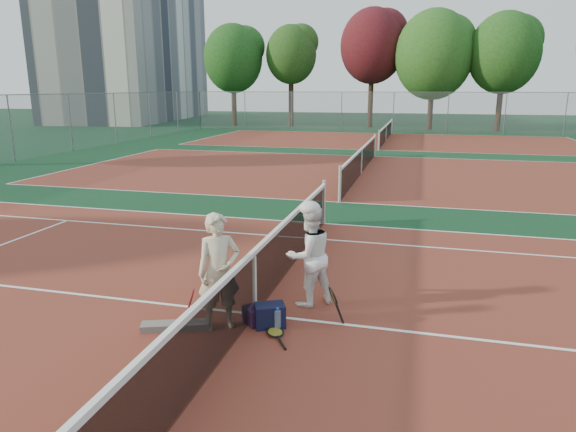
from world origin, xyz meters
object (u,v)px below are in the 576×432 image
Objects in this scene: racket_black_held at (333,306)px; net_main at (255,283)px; apartment_block at (132,47)px; player_b at (309,256)px; player_a at (219,272)px; racket_spare at (275,333)px; sports_bag_purple at (253,316)px; water_bottle at (278,320)px; sports_bag_navy at (270,315)px; racket_red at (192,309)px.

net_main is at bearing -28.90° from racket_black_held.
apartment_block reaches higher than player_b.
player_a reaches higher than racket_spare.
player_b is 0.95m from racket_black_held.
water_bottle is at bearing -16.19° from sports_bag_purple.
racket_spare is (0.82, -0.04, -0.80)m from player_a.
racket_spare is at bearing -57.83° from sports_bag_navy.
player_b is at bearing 40.94° from net_main.
racket_red reaches higher than racket_spare.
net_main is 0.57m from sports_bag_navy.
apartment_block is at bearing 122.47° from net_main.
apartment_block is at bearing 122.36° from sports_bag_purple.
player_a is at bearing 54.53° from racket_spare.
sports_bag_navy is (1.03, 0.35, -0.13)m from racket_red.
player_a is 1.51m from player_b.
apartment_block is 52.47× the size of sports_bag_navy.
player_a is 3.95× the size of sports_bag_navy.
net_main is 0.49m from sports_bag_purple.
water_bottle reaches higher than sports_bag_purple.
player_a is 5.41× the size of sports_bag_purple.
racket_black_held is at bearing 84.16° from player_b.
player_a is 0.96m from sports_bag_navy.
player_b is 5.30× the size of water_bottle.
net_main is 0.86m from racket_spare.
racket_black_held is (1.89, 0.62, -0.00)m from racket_red.
player_b is at bearing -43.78° from racket_spare.
apartment_block is at bearing 103.53° from racket_red.
racket_spare is at bearing -90.54° from water_bottle.
racket_black_held is 1.87× the size of sports_bag_purple.
apartment_block is at bearing -99.55° from player_b.
racket_black_held is at bearing -87.78° from racket_spare.
net_main is 18.28× the size of racket_spare.
player_a is at bearing -154.19° from sports_bag_purple.
apartment_block is 52.46m from player_b.
sports_bag_purple reaches higher than racket_spare.
apartment_block reaches higher than net_main.
sports_bag_purple is (-0.40, 0.24, 0.10)m from racket_spare.
racket_spare is (28.47, -44.54, -7.47)m from apartment_block.
water_bottle is at bearing 34.46° from player_b.
net_main is 35.84× the size of sports_bag_purple.
racket_red is at bearing -161.43° from sports_bag_navy.
racket_black_held is 1.37× the size of sports_bag_navy.
sports_bag_navy is at bearing -43.87° from net_main.
net_main reaches higher than sports_bag_navy.
sports_bag_navy is (0.67, 0.19, -0.66)m from player_a.
player_a is at bearing -125.14° from net_main.
racket_spare is 0.48m from sports_bag_purple.
racket_black_held is (0.49, -0.64, -0.51)m from player_b.
net_main reaches higher than water_bottle.
apartment_block reaches higher than sports_bag_purple.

